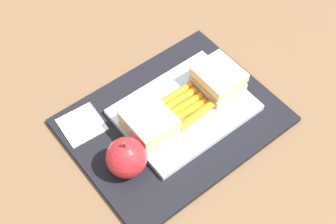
{
  "coord_description": "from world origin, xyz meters",
  "views": [
    {
      "loc": [
        0.3,
        0.36,
        0.69
      ],
      "look_at": [
        0.01,
        0.0,
        0.04
      ],
      "focal_mm": 49.83,
      "sensor_mm": 36.0,
      "label": 1
    }
  ],
  "objects_px": {
    "carrot_sticks_bundle": "(185,105)",
    "apple": "(127,158)",
    "food_tray": "(184,110)",
    "sandwich_half_right": "(149,124)",
    "sandwich_half_left": "(218,79)",
    "paper_napkin": "(82,125)"
  },
  "relations": [
    {
      "from": "paper_napkin",
      "to": "sandwich_half_left",
      "type": "bearing_deg",
      "value": 159.3
    },
    {
      "from": "sandwich_half_right",
      "to": "apple",
      "type": "relative_size",
      "value": 1.02
    },
    {
      "from": "sandwich_half_left",
      "to": "apple",
      "type": "relative_size",
      "value": 1.02
    },
    {
      "from": "sandwich_half_left",
      "to": "paper_napkin",
      "type": "height_order",
      "value": "sandwich_half_left"
    },
    {
      "from": "sandwich_half_right",
      "to": "carrot_sticks_bundle",
      "type": "height_order",
      "value": "sandwich_half_right"
    },
    {
      "from": "food_tray",
      "to": "sandwich_half_right",
      "type": "relative_size",
      "value": 2.88
    },
    {
      "from": "carrot_sticks_bundle",
      "to": "paper_napkin",
      "type": "bearing_deg",
      "value": -29.24
    },
    {
      "from": "apple",
      "to": "paper_napkin",
      "type": "relative_size",
      "value": 1.12
    },
    {
      "from": "paper_napkin",
      "to": "sandwich_half_right",
      "type": "bearing_deg",
      "value": 132.35
    },
    {
      "from": "sandwich_half_left",
      "to": "paper_napkin",
      "type": "xyz_separation_m",
      "value": [
        0.24,
        -0.09,
        -0.03
      ]
    },
    {
      "from": "paper_napkin",
      "to": "apple",
      "type": "bearing_deg",
      "value": 96.77
    },
    {
      "from": "carrot_sticks_bundle",
      "to": "apple",
      "type": "distance_m",
      "value": 0.15
    },
    {
      "from": "sandwich_half_left",
      "to": "sandwich_half_right",
      "type": "bearing_deg",
      "value": 0.0
    },
    {
      "from": "food_tray",
      "to": "sandwich_half_left",
      "type": "bearing_deg",
      "value": 180.0
    },
    {
      "from": "carrot_sticks_bundle",
      "to": "paper_napkin",
      "type": "height_order",
      "value": "carrot_sticks_bundle"
    },
    {
      "from": "sandwich_half_right",
      "to": "food_tray",
      "type": "bearing_deg",
      "value": 180.0
    },
    {
      "from": "apple",
      "to": "paper_napkin",
      "type": "bearing_deg",
      "value": -83.23
    },
    {
      "from": "apple",
      "to": "sandwich_half_left",
      "type": "bearing_deg",
      "value": -172.41
    },
    {
      "from": "sandwich_half_left",
      "to": "carrot_sticks_bundle",
      "type": "relative_size",
      "value": 1.01
    },
    {
      "from": "food_tray",
      "to": "sandwich_half_left",
      "type": "height_order",
      "value": "sandwich_half_left"
    },
    {
      "from": "apple",
      "to": "sandwich_half_right",
      "type": "bearing_deg",
      "value": -156.26
    },
    {
      "from": "sandwich_half_left",
      "to": "sandwich_half_right",
      "type": "xyz_separation_m",
      "value": [
        0.16,
        0.0,
        0.0
      ]
    }
  ]
}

